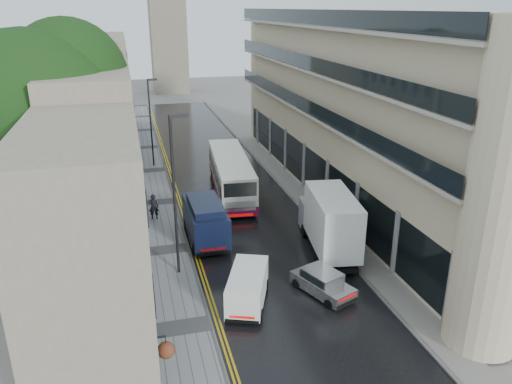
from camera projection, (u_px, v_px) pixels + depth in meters
name	position (u px, v px, depth m)	size (l,w,h in m)	color
road	(231.00, 197.00, 40.06)	(9.00, 85.00, 0.02)	black
left_sidewalk	(158.00, 203.00, 38.67)	(2.70, 85.00, 0.12)	gray
right_sidewalk	(295.00, 190.00, 41.32)	(1.80, 85.00, 0.12)	slate
old_shop_row	(102.00, 123.00, 38.01)	(4.50, 56.00, 12.00)	gray
modern_block	(364.00, 107.00, 38.70)	(8.00, 40.00, 14.00)	beige
tree_near	(38.00, 147.00, 27.89)	(10.56, 10.56, 13.89)	black
tree_far	(67.00, 114.00, 40.00)	(9.24, 9.24, 12.46)	black
cream_bus	(220.00, 189.00, 37.08)	(2.59, 11.41, 3.11)	white
white_lorry	(318.00, 235.00, 28.63)	(2.30, 7.66, 4.02)	white
silver_hatchback	(330.00, 297.00, 24.98)	(1.56, 3.57, 1.34)	#AEADB1
white_van	(227.00, 302.00, 24.12)	(1.72, 4.02, 1.82)	white
navy_van	(194.00, 233.00, 30.25)	(2.24, 5.60, 2.85)	black
pedestrian	(154.00, 207.00, 35.29)	(0.68, 0.45, 1.86)	black
lamp_post_near	(175.00, 198.00, 26.91)	(1.02, 0.23, 9.03)	black
lamp_post_far	(151.00, 124.00, 46.15)	(0.91, 0.20, 8.10)	black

